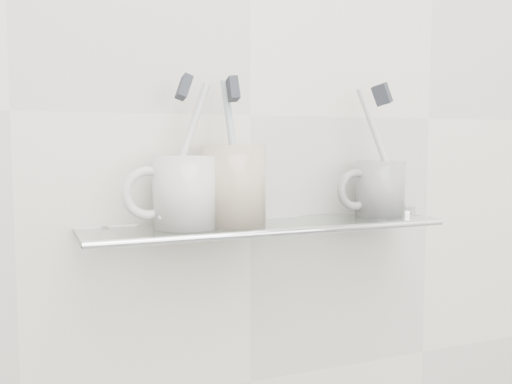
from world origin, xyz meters
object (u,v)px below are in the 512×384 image
mug_center (233,185)px  mug_right (380,189)px  mug_left (185,192)px  shelf_glass (267,226)px

mug_center → mug_right: 0.23m
mug_left → mug_center: 0.07m
shelf_glass → mug_right: (0.19, 0.00, 0.05)m
mug_left → mug_center: bearing=-23.1°
mug_left → mug_right: mug_left is taller
shelf_glass → mug_left: (-0.11, 0.00, 0.05)m
mug_left → mug_center: size_ratio=0.87×
mug_right → shelf_glass: bearing=-162.3°
shelf_glass → mug_center: (-0.05, 0.00, 0.06)m
shelf_glass → mug_right: mug_right is taller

